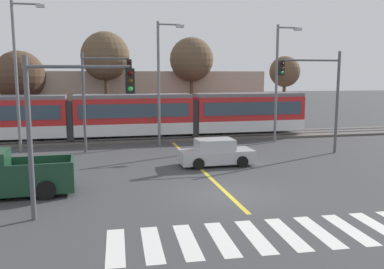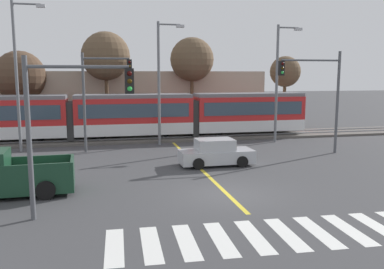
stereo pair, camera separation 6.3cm
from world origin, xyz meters
name	(u,v)px [view 1 (the left image)]	position (x,y,z in m)	size (l,w,h in m)	color
ground_plane	(228,195)	(0.00, 0.00, 0.00)	(200.00, 200.00, 0.00)	#3D3D3F
track_bed	(169,138)	(0.00, 15.75, 0.09)	(120.00, 4.00, 0.18)	#56514C
rail_near	(170,137)	(0.00, 15.03, 0.23)	(120.00, 0.08, 0.10)	#939399
rail_far	(167,135)	(0.00, 16.47, 0.23)	(120.00, 0.08, 0.10)	#939399
light_rail_tram	(134,114)	(-2.78, 15.75, 2.05)	(28.00, 2.64, 3.43)	silver
crosswalk_stripe_0	(115,247)	(-4.95, -4.40, 0.00)	(0.56, 2.80, 0.01)	silver
crosswalk_stripe_1	(152,244)	(-3.85, -4.44, 0.00)	(0.56, 2.80, 0.01)	silver
crosswalk_stripe_2	(187,241)	(-2.75, -4.48, 0.00)	(0.56, 2.80, 0.01)	silver
crosswalk_stripe_3	(222,239)	(-1.65, -4.52, 0.00)	(0.56, 2.80, 0.01)	silver
crosswalk_stripe_4	(255,236)	(-0.55, -4.56, 0.00)	(0.56, 2.80, 0.01)	silver
crosswalk_stripe_5	(287,234)	(0.55, -4.61, 0.00)	(0.56, 2.80, 0.01)	silver
crosswalk_stripe_6	(319,231)	(1.65, -4.65, 0.00)	(0.56, 2.80, 0.01)	silver
crosswalk_stripe_7	(349,229)	(2.75, -4.69, 0.00)	(0.56, 2.80, 0.01)	silver
crosswalk_stripe_8	(379,227)	(3.85, -4.73, 0.00)	(0.56, 2.80, 0.01)	silver
lane_centre_line	(198,166)	(0.00, 5.58, 0.00)	(0.20, 16.34, 0.01)	gold
sedan_crossing	(216,153)	(1.07, 5.66, 0.70)	(4.22, 1.95, 1.52)	#B7BABF
pickup_truck	(5,177)	(-9.31, 1.86, 0.84)	(5.48, 2.42, 1.98)	#193D28
traffic_light_far_left	(99,87)	(-5.32, 11.32, 4.29)	(3.25, 0.38, 6.54)	#515459
traffic_light_near_left	(67,111)	(-6.41, -1.42, 3.86)	(3.75, 0.38, 5.78)	#515459
traffic_light_mid_right	(319,87)	(8.41, 7.52, 4.32)	(4.25, 0.38, 6.61)	#515459
street_lamp_west	(18,69)	(-10.43, 12.40, 5.49)	(2.12, 0.28, 9.82)	slate
street_lamp_centre	(161,77)	(-0.96, 13.21, 4.99)	(1.97, 0.28, 8.87)	slate
street_lamp_east	(279,77)	(7.88, 12.48, 4.95)	(1.98, 0.28, 8.78)	slate
bare_tree_far_west	(19,76)	(-11.98, 21.20, 4.97)	(4.32, 4.32, 7.15)	brown
bare_tree_west	(105,56)	(-4.77, 19.79, 6.66)	(4.14, 4.14, 8.76)	brown
bare_tree_east	(192,60)	(2.96, 20.57, 6.47)	(3.99, 3.99, 8.49)	brown
bare_tree_far_east	(285,72)	(12.58, 21.39, 5.36)	(3.02, 3.02, 6.93)	brown
building_backdrop_far	(118,99)	(-3.65, 24.19, 2.71)	(28.00, 6.00, 5.43)	tan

